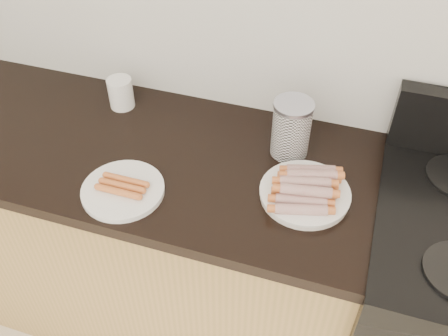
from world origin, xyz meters
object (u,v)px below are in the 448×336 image
(main_plate, at_px, (305,194))
(canister, at_px, (291,128))
(mug, at_px, (121,93))
(side_plate, at_px, (123,190))

(main_plate, relative_size, canister, 1.37)
(canister, xyz_separation_m, mug, (-0.59, 0.06, -0.04))
(side_plate, relative_size, canister, 1.28)
(main_plate, distance_m, side_plate, 0.51)
(canister, height_order, mug, canister)
(main_plate, height_order, canister, canister)
(canister, relative_size, mug, 1.76)
(side_plate, height_order, mug, mug)
(canister, bearing_deg, mug, 174.24)
(side_plate, xyz_separation_m, canister, (0.40, 0.31, 0.08))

